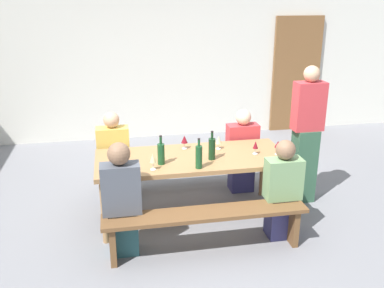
# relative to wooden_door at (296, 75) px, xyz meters

# --- Properties ---
(ground_plane) EXTENTS (24.00, 24.00, 0.00)m
(ground_plane) POSITION_rel_wooden_door_xyz_m (-2.53, -3.00, -1.05)
(ground_plane) COLOR slate
(back_wall) EXTENTS (14.00, 0.20, 3.20)m
(back_wall) POSITION_rel_wooden_door_xyz_m (-2.53, 0.14, 0.55)
(back_wall) COLOR silver
(back_wall) RESTS_ON ground
(wooden_door) EXTENTS (0.90, 0.06, 2.10)m
(wooden_door) POSITION_rel_wooden_door_xyz_m (0.00, 0.00, 0.00)
(wooden_door) COLOR brown
(wooden_door) RESTS_ON ground
(tasting_table) EXTENTS (2.15, 0.89, 0.75)m
(tasting_table) POSITION_rel_wooden_door_xyz_m (-2.53, -3.00, -0.37)
(tasting_table) COLOR #9E7247
(tasting_table) RESTS_ON ground
(bench_near) EXTENTS (2.05, 0.30, 0.45)m
(bench_near) POSITION_rel_wooden_door_xyz_m (-2.53, -3.74, -0.69)
(bench_near) COLOR brown
(bench_near) RESTS_ON ground
(bench_far) EXTENTS (2.05, 0.30, 0.45)m
(bench_far) POSITION_rel_wooden_door_xyz_m (-2.53, -2.25, -0.69)
(bench_far) COLOR brown
(bench_far) RESTS_ON ground
(wine_bottle_0) EXTENTS (0.07, 0.07, 0.33)m
(wine_bottle_0) POSITION_rel_wooden_door_xyz_m (-2.52, -3.33, -0.17)
(wine_bottle_0) COLOR #194723
(wine_bottle_0) RESTS_ON tasting_table
(wine_bottle_1) EXTENTS (0.08, 0.08, 0.33)m
(wine_bottle_1) POSITION_rel_wooden_door_xyz_m (-2.33, -3.12, -0.17)
(wine_bottle_1) COLOR #143319
(wine_bottle_1) RESTS_ON tasting_table
(wine_bottle_2) EXTENTS (0.08, 0.08, 0.32)m
(wine_bottle_2) POSITION_rel_wooden_door_xyz_m (-2.89, -3.15, -0.18)
(wine_bottle_2) COLOR #194723
(wine_bottle_2) RESTS_ON tasting_table
(wine_glass_0) EXTENTS (0.08, 0.08, 0.16)m
(wine_glass_0) POSITION_rel_wooden_door_xyz_m (-2.57, -2.72, -0.19)
(wine_glass_0) COLOR silver
(wine_glass_0) RESTS_ON tasting_table
(wine_glass_1) EXTENTS (0.08, 0.08, 0.16)m
(wine_glass_1) POSITION_rel_wooden_door_xyz_m (-1.56, -3.11, -0.18)
(wine_glass_1) COLOR silver
(wine_glass_1) RESTS_ON tasting_table
(wine_glass_2) EXTENTS (0.07, 0.07, 0.16)m
(wine_glass_2) POSITION_rel_wooden_door_xyz_m (-2.18, -2.81, -0.19)
(wine_glass_2) COLOR silver
(wine_glass_2) RESTS_ON tasting_table
(wine_glass_3) EXTENTS (0.07, 0.07, 0.18)m
(wine_glass_3) POSITION_rel_wooden_door_xyz_m (-3.00, -3.29, -0.18)
(wine_glass_3) COLOR silver
(wine_glass_3) RESTS_ON tasting_table
(wine_glass_4) EXTENTS (0.06, 0.06, 0.15)m
(wine_glass_4) POSITION_rel_wooden_door_xyz_m (-1.81, -3.05, -0.20)
(wine_glass_4) COLOR silver
(wine_glass_4) RESTS_ON tasting_table
(seated_guest_near_0) EXTENTS (0.38, 0.24, 1.17)m
(seated_guest_near_0) POSITION_rel_wooden_door_xyz_m (-3.34, -3.59, -0.49)
(seated_guest_near_0) COLOR #265156
(seated_guest_near_0) RESTS_ON ground
(seated_guest_near_1) EXTENTS (0.38, 0.24, 1.09)m
(seated_guest_near_1) POSITION_rel_wooden_door_xyz_m (-1.68, -3.59, -0.53)
(seated_guest_near_1) COLOR navy
(seated_guest_near_1) RESTS_ON ground
(seated_guest_far_0) EXTENTS (0.39, 0.24, 1.15)m
(seated_guest_far_0) POSITION_rel_wooden_door_xyz_m (-3.40, -2.40, -0.51)
(seated_guest_far_0) COLOR #2A374C
(seated_guest_far_0) RESTS_ON ground
(seated_guest_far_1) EXTENTS (0.40, 0.24, 1.10)m
(seated_guest_far_1) POSITION_rel_wooden_door_xyz_m (-1.76, -2.40, -0.53)
(seated_guest_far_1) COLOR navy
(seated_guest_far_1) RESTS_ON ground
(standing_host) EXTENTS (0.36, 0.24, 1.70)m
(standing_host) POSITION_rel_wooden_door_xyz_m (-1.09, -2.82, -0.22)
(standing_host) COLOR #315940
(standing_host) RESTS_ON ground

